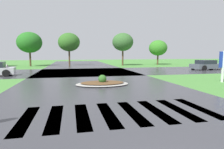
# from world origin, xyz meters

# --- Properties ---
(asphalt_roadway) EXTENTS (10.79, 80.00, 0.01)m
(asphalt_roadway) POSITION_xyz_m (0.00, 10.00, 0.00)
(asphalt_roadway) COLOR #35353A
(asphalt_roadway) RESTS_ON ground
(asphalt_cross_road) EXTENTS (90.00, 9.71, 0.01)m
(asphalt_cross_road) POSITION_xyz_m (0.00, 19.57, 0.00)
(asphalt_cross_road) COLOR #35353A
(asphalt_cross_road) RESTS_ON ground
(crosswalk_stripes) EXTENTS (6.75, 2.88, 0.01)m
(crosswalk_stripes) POSITION_xyz_m (0.00, 4.03, 0.00)
(crosswalk_stripes) COLOR white
(crosswalk_stripes) RESTS_ON ground
(median_island) EXTENTS (3.59, 2.36, 0.68)m
(median_island) POSITION_xyz_m (0.38, 10.26, 0.12)
(median_island) COLOR #9E9B93
(median_island) RESTS_ON ground
(car_dark_suv) EXTENTS (4.72, 2.55, 1.25)m
(car_dark_suv) POSITION_xyz_m (15.69, 19.22, 0.59)
(car_dark_suv) COLOR #4C545B
(car_dark_suv) RESTS_ON ground
(background_treeline) EXTENTS (33.57, 5.74, 5.58)m
(background_treeline) POSITION_xyz_m (-4.42, 30.12, 3.70)
(background_treeline) COLOR #4C3823
(background_treeline) RESTS_ON ground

